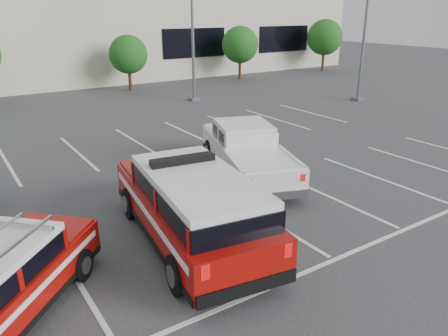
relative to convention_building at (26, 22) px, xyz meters
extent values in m
plane|color=#2F2F31|center=(-0.18, -31.86, -4.72)|extent=(120.00, 120.00, 0.00)
cube|color=silver|center=(-0.18, -27.36, -4.71)|extent=(23.00, 15.00, 0.01)
cube|color=beige|center=(-0.18, 0.14, -0.72)|extent=(60.00, 15.00, 8.00)
cylinder|color=#3F2B19|center=(4.82, -9.86, -3.96)|extent=(0.24, 0.24, 1.51)
sphere|color=#154612|center=(4.82, -9.86, -2.11)|extent=(2.77, 2.77, 2.77)
sphere|color=#154612|center=(5.22, -9.66, -2.53)|extent=(1.85, 1.85, 1.85)
cylinder|color=#3F2B19|center=(14.82, -9.86, -3.88)|extent=(0.24, 0.24, 1.67)
sphere|color=#154612|center=(14.82, -9.86, -1.84)|extent=(3.07, 3.07, 3.07)
sphere|color=#154612|center=(15.22, -9.66, -2.30)|extent=(2.05, 2.05, 2.05)
cylinder|color=#3F2B19|center=(24.82, -9.86, -3.80)|extent=(0.24, 0.24, 1.84)
sphere|color=#154612|center=(24.82, -9.86, -1.56)|extent=(3.37, 3.37, 3.37)
sphere|color=#154612|center=(25.22, -9.66, -2.07)|extent=(2.24, 2.24, 2.24)
cube|color=#59595E|center=(6.82, -15.86, -4.62)|extent=(0.60, 0.60, 0.20)
cylinder|color=#59595E|center=(6.82, -15.86, 0.28)|extent=(0.18, 0.18, 10.00)
cube|color=#59595E|center=(15.82, -21.86, -4.62)|extent=(0.60, 0.60, 0.20)
cylinder|color=#59595E|center=(15.82, -21.86, 0.28)|extent=(0.18, 0.18, 10.00)
cube|color=#8D0A06|center=(-2.58, -31.97, -3.86)|extent=(3.11, 6.47, 0.95)
cube|color=black|center=(-2.66, -32.53, -3.14)|extent=(2.68, 4.66, 0.50)
cube|color=silver|center=(-2.66, -32.53, -2.80)|extent=(2.62, 4.56, 0.18)
cube|color=black|center=(-2.53, -31.57, -2.62)|extent=(1.70, 0.55, 0.17)
cube|color=silver|center=(1.44, -29.00, -3.93)|extent=(4.00, 6.33, 0.87)
cube|color=black|center=(1.63, -28.50, -3.27)|extent=(2.51, 2.64, 0.45)
cube|color=silver|center=(1.63, -28.50, -2.96)|extent=(2.46, 2.59, 0.17)
cube|color=#8D0A06|center=(-7.09, -32.60, -4.03)|extent=(4.52, 4.56, 0.76)
camera|label=1|loc=(-7.44, -40.83, 0.96)|focal=35.00mm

